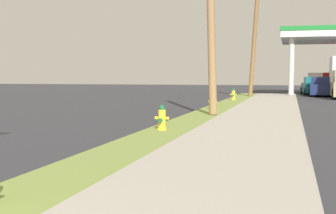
{
  "coord_description": "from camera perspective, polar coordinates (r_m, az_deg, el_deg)",
  "views": [
    {
      "loc": [
        4.2,
        -2.16,
        1.73
      ],
      "look_at": [
        0.55,
        11.81,
        0.75
      ],
      "focal_mm": 50.37,
      "sensor_mm": 36.0,
      "label": 1
    }
  ],
  "objects": [
    {
      "name": "truck_red_at_far_bay",
      "position": [
        47.92,
        19.31,
        2.69
      ],
      "size": [
        2.46,
        5.52,
        1.97
      ],
      "color": "red",
      "rests_on": "ground"
    },
    {
      "name": "fire_hydrant_third",
      "position": [
        22.46,
        5.45,
        0.59
      ],
      "size": [
        0.42,
        0.37,
        0.74
      ],
      "color": "yellow",
      "rests_on": "grass_verge"
    },
    {
      "name": "fire_hydrant_second",
      "position": [
        13.81,
        -0.75,
        -1.45
      ],
      "size": [
        0.42,
        0.38,
        0.74
      ],
      "color": "yellow",
      "rests_on": "grass_verge"
    },
    {
      "name": "fire_hydrant_fourth",
      "position": [
        30.88,
        7.92,
        1.47
      ],
      "size": [
        0.42,
        0.37,
        0.74
      ],
      "color": "yellow",
      "rests_on": "grass_verge"
    },
    {
      "name": "car_navy_by_far_pump",
      "position": [
        40.55,
        18.06,
        2.27
      ],
      "size": [
        2.04,
        4.54,
        1.57
      ],
      "color": "navy",
      "rests_on": "ground"
    },
    {
      "name": "utility_pole_background",
      "position": [
        36.83,
        10.48,
        9.16
      ],
      "size": [
        1.48,
        0.37,
        9.9
      ],
      "color": "olive",
      "rests_on": "grass_verge"
    },
    {
      "name": "car_teal_by_near_pump",
      "position": [
        44.03,
        17.22,
        2.4
      ],
      "size": [
        2.21,
        4.61,
        1.57
      ],
      "color": "#197075",
      "rests_on": "ground"
    },
    {
      "name": "truck_white_on_apron",
      "position": [
        51.23,
        17.63,
        2.79
      ],
      "size": [
        2.23,
        5.44,
        1.97
      ],
      "color": "white",
      "rests_on": "ground"
    },
    {
      "name": "utility_pole_midground",
      "position": [
        19.55,
        5.21,
        11.54
      ],
      "size": [
        0.94,
        1.46,
        8.28
      ],
      "color": "#937047",
      "rests_on": "grass_verge"
    }
  ]
}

